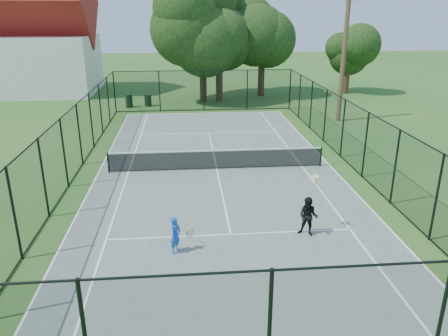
{
  "coord_description": "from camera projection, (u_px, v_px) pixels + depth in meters",
  "views": [
    {
      "loc": [
        -1.39,
        -19.3,
        7.16
      ],
      "look_at": [
        0.07,
        -3.0,
        1.2
      ],
      "focal_mm": 35.0,
      "sensor_mm": 36.0,
      "label": 1
    }
  ],
  "objects": [
    {
      "name": "utility_pole",
      "position": [
        344.0,
        56.0,
        28.33
      ],
      "size": [
        1.4,
        0.3,
        8.52
      ],
      "color": "#4C3823",
      "rests_on": "ground"
    },
    {
      "name": "player_blue",
      "position": [
        176.0,
        235.0,
        13.38
      ],
      "size": [
        0.81,
        0.52,
        1.2
      ],
      "color": "blue",
      "rests_on": "tennis_court"
    },
    {
      "name": "tennis_court",
      "position": [
        217.0,
        170.0,
        20.62
      ],
      "size": [
        11.0,
        24.0,
        0.06
      ],
      "primitive_type": "cube",
      "color": "#596960",
      "rests_on": "ground"
    },
    {
      "name": "tree_near_mid",
      "position": [
        219.0,
        40.0,
        34.51
      ],
      "size": [
        6.08,
        6.08,
        7.95
      ],
      "color": "#332114",
      "rests_on": "ground"
    },
    {
      "name": "tree_near_right",
      "position": [
        263.0,
        32.0,
        36.76
      ],
      "size": [
        6.11,
        6.11,
        8.43
      ],
      "color": "#332114",
      "rests_on": "ground"
    },
    {
      "name": "ground",
      "position": [
        217.0,
        170.0,
        20.63
      ],
      "size": [
        120.0,
        120.0,
        0.0
      ],
      "primitive_type": "plane",
      "color": "#205A1F"
    },
    {
      "name": "tennis_net",
      "position": [
        217.0,
        159.0,
        20.43
      ],
      "size": [
        10.08,
        0.08,
        0.95
      ],
      "color": "black",
      "rests_on": "tennis_court"
    },
    {
      "name": "tree_far_right",
      "position": [
        348.0,
        57.0,
        38.44
      ],
      "size": [
        3.9,
        3.9,
        5.16
      ],
      "color": "#332114",
      "rests_on": "ground"
    },
    {
      "name": "player_black",
      "position": [
        308.0,
        216.0,
        14.37
      ],
      "size": [
        1.0,
        0.87,
        2.37
      ],
      "color": "black",
      "rests_on": "tennis_court"
    },
    {
      "name": "trash_bin_right",
      "position": [
        148.0,
        100.0,
        34.16
      ],
      "size": [
        0.58,
        0.58,
        0.91
      ],
      "color": "black",
      "rests_on": "ground"
    },
    {
      "name": "tree_near_left",
      "position": [
        202.0,
        28.0,
        34.16
      ],
      "size": [
        7.19,
        7.19,
        9.37
      ],
      "color": "#332114",
      "rests_on": "ground"
    },
    {
      "name": "fence",
      "position": [
        217.0,
        140.0,
        20.11
      ],
      "size": [
        13.1,
        26.1,
        3.0
      ],
      "color": "black",
      "rests_on": "ground"
    },
    {
      "name": "trash_bin_left",
      "position": [
        129.0,
        101.0,
        33.72
      ],
      "size": [
        0.58,
        0.58,
        1.0
      ],
      "color": "black",
      "rests_on": "ground"
    },
    {
      "name": "building",
      "position": [
        4.0,
        37.0,
        38.1
      ],
      "size": [
        15.3,
        8.15,
        11.87
      ],
      "color": "silver",
      "rests_on": "ground"
    }
  ]
}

